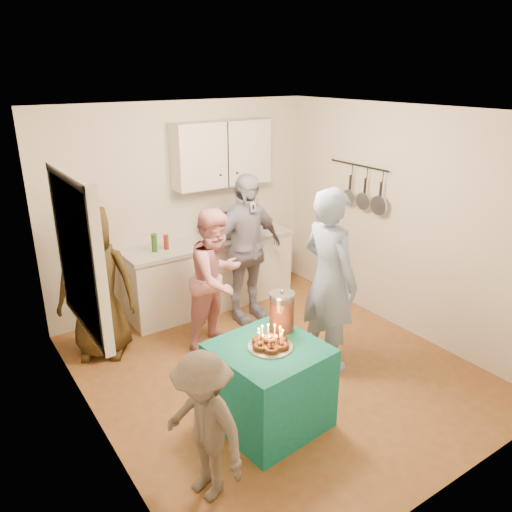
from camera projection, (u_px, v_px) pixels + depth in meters
floor at (275, 368)px, 5.23m from camera, size 4.00×4.00×0.00m
ceiling at (279, 111)px, 4.32m from camera, size 4.00×4.00×0.00m
back_wall at (183, 207)px, 6.32m from camera, size 3.60×3.60×0.00m
left_wall at (88, 297)px, 3.83m from camera, size 4.00×4.00×0.00m
right_wall at (403, 222)px, 5.72m from camera, size 4.00×4.00×0.00m
window_night at (77, 255)px, 3.99m from camera, size 0.04×1.00×1.20m
counter at (211, 275)px, 6.50m from camera, size 2.20×0.58×0.86m
countertop at (210, 242)px, 6.34m from camera, size 2.24×0.62×0.05m
upper_cabinet at (222, 154)px, 6.24m from camera, size 1.30×0.30×0.80m
pot_rack at (356, 186)px, 6.11m from camera, size 0.12×1.00×0.60m
microwave at (223, 226)px, 6.39m from camera, size 0.56×0.42×0.28m
party_table at (269, 385)px, 4.31m from camera, size 0.93×0.93×0.76m
donut_cake at (270, 338)px, 4.14m from camera, size 0.38×0.38×0.18m
punch_jar at (282, 312)px, 4.39m from camera, size 0.22×0.22×0.34m
man_birthday at (329, 280)px, 5.02m from camera, size 0.48×0.71×1.91m
woman_back_left at (96, 283)px, 5.23m from camera, size 0.98×0.87×1.68m
woman_back_center at (217, 279)px, 5.46m from camera, size 0.94×0.85×1.58m
woman_back_right at (245, 249)px, 5.97m from camera, size 1.11×0.54×1.83m
child_near_left at (204, 427)px, 3.50m from camera, size 0.59×0.83×1.17m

